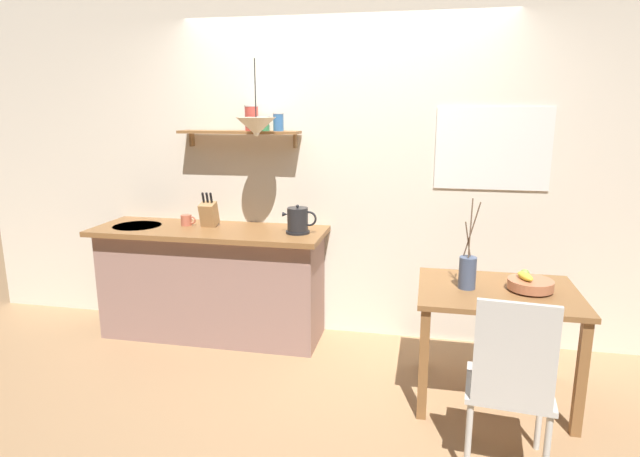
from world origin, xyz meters
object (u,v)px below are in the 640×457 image
dining_chair_near (511,380)px  electric_kettle (298,221)px  dining_table (497,307)px  knife_block (209,214)px  pendant_lamp (256,127)px  fruit_bowl (530,283)px  twig_vase (467,272)px  coffee_mug_by_sink (187,220)px

dining_chair_near → electric_kettle: 1.93m
dining_table → knife_block: 2.25m
knife_block → pendant_lamp: size_ratio=0.51×
dining_chair_near → fruit_bowl: size_ratio=3.55×
dining_chair_near → twig_vase: (-0.18, 0.74, 0.31)m
dining_chair_near → coffee_mug_by_sink: coffee_mug_by_sink is taller
fruit_bowl → electric_kettle: 1.67m
pendant_lamp → dining_table: bearing=-15.5°
electric_kettle → knife_block: bearing=174.3°
knife_block → pendant_lamp: bearing=-15.2°
dining_chair_near → electric_kettle: electric_kettle is taller
knife_block → coffee_mug_by_sink: (-0.20, 0.01, -0.06)m
electric_kettle → knife_block: 0.75m
dining_table → electric_kettle: bearing=159.7°
dining_table → pendant_lamp: (-1.69, 0.47, 1.08)m
knife_block → dining_table: bearing=-15.4°
dining_table → fruit_bowl: fruit_bowl is taller
fruit_bowl → twig_vase: 0.38m
dining_table → fruit_bowl: (0.18, 0.02, 0.16)m
twig_vase → electric_kettle: bearing=156.4°
twig_vase → pendant_lamp: bearing=162.3°
dining_chair_near → coffee_mug_by_sink: 2.72m
knife_block → coffee_mug_by_sink: knife_block is taller
dining_table → coffee_mug_by_sink: size_ratio=7.75×
dining_table → dining_chair_near: bearing=-91.0°
dining_table → pendant_lamp: pendant_lamp is taller
coffee_mug_by_sink → pendant_lamp: 1.00m
dining_table → fruit_bowl: 0.24m
dining_table → knife_block: size_ratio=3.47×
knife_block → dining_chair_near: bearing=-32.3°
coffee_mug_by_sink → pendant_lamp: pendant_lamp is taller
fruit_bowl → knife_block: 2.40m
fruit_bowl → twig_vase: (-0.37, -0.03, 0.06)m
fruit_bowl → knife_block: (-2.32, 0.57, 0.23)m
electric_kettle → knife_block: size_ratio=0.94×
dining_table → pendant_lamp: bearing=164.5°
dining_chair_near → twig_vase: size_ratio=1.70×
electric_kettle → knife_block: knife_block is taller
knife_block → pendant_lamp: (0.45, -0.12, 0.68)m
electric_kettle → coffee_mug_by_sink: (-0.94, 0.09, -0.05)m
knife_block → pendant_lamp: pendant_lamp is taller
electric_kettle → pendant_lamp: pendant_lamp is taller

